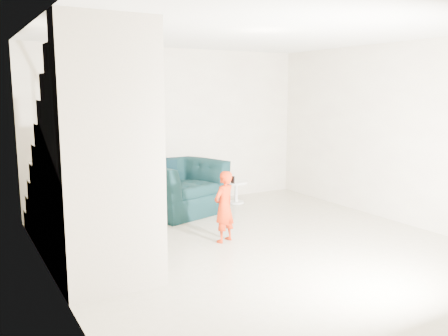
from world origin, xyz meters
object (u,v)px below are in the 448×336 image
Objects in this scene: toddler at (224,207)px; side_table at (236,188)px; armchair at (179,187)px; staircase at (90,183)px.

toddler is 2.21m from side_table.
staircase is (-1.83, -1.58, 0.52)m from armchair.
toddler is 1.78m from staircase.
armchair is 3.29× the size of side_table.
side_table is at bearing -147.87° from toddler.
toddler reaches higher than side_table.
side_table is 3.50m from staircase.
staircase is (-1.71, 0.11, 0.47)m from toddler.
armchair is 2.47m from staircase.
side_table is (1.17, 0.10, -0.16)m from armchair.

